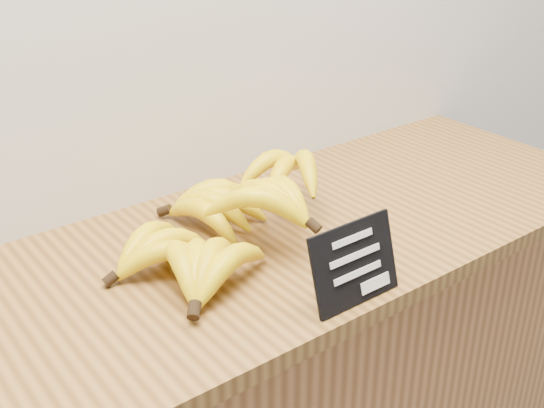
{
  "coord_description": "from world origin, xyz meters",
  "views": [
    {
      "loc": [
        -0.72,
        1.92,
        1.51
      ],
      "look_at": [
        -0.13,
        2.7,
        1.02
      ],
      "focal_mm": 45.0,
      "sensor_mm": 36.0,
      "label": 1
    }
  ],
  "objects": [
    {
      "name": "chalkboard_sign",
      "position": [
        -0.11,
        2.52,
        0.99
      ],
      "size": [
        0.15,
        0.04,
        0.12
      ],
      "primitive_type": "cube",
      "rotation": [
        -0.29,
        0.0,
        0.0
      ],
      "color": "black",
      "rests_on": "counter_top"
    },
    {
      "name": "banana_pile",
      "position": [
        -0.18,
        2.77,
        0.98
      ],
      "size": [
        0.47,
        0.35,
        0.12
      ],
      "color": "yellow",
      "rests_on": "counter_top"
    },
    {
      "name": "counter_top",
      "position": [
        -0.13,
        2.75,
        0.92
      ],
      "size": [
        1.53,
        0.54,
        0.03
      ],
      "primitive_type": "cube",
      "color": "brown",
      "rests_on": "counter"
    }
  ]
}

